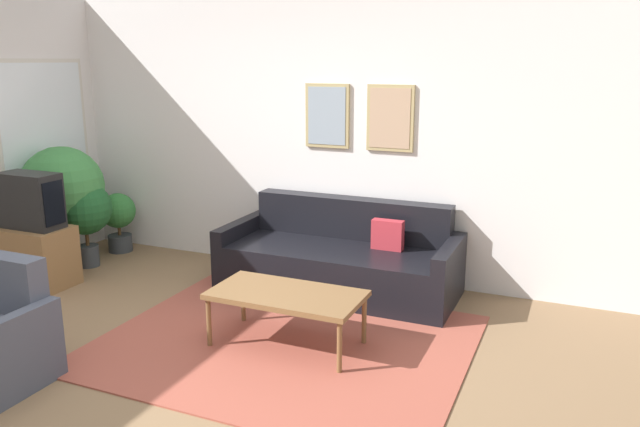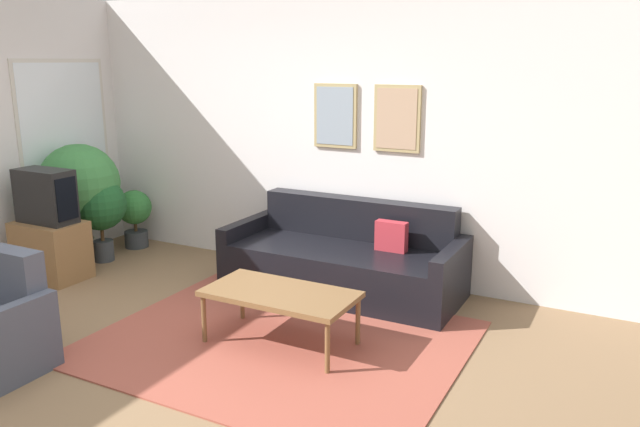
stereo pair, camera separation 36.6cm
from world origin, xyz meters
name	(u,v)px [view 2 (the right image)]	position (x,y,z in m)	size (l,w,h in m)	color
ground_plane	(143,369)	(0.00, 0.00, 0.00)	(16.00, 16.00, 0.00)	#846647
area_rug	(279,341)	(0.61, 0.80, 0.01)	(2.67, 2.19, 0.01)	#9E4C3D
wall_back	(314,135)	(0.01, 2.48, 1.35)	(8.00, 0.09, 2.70)	silver
couch	(345,261)	(0.57, 2.02, 0.28)	(2.14, 0.90, 0.80)	black
coffee_table	(280,296)	(0.64, 0.78, 0.38)	(1.11, 0.57, 0.42)	brown
tv_stand	(51,250)	(-2.08, 1.00, 0.28)	(0.66, 0.44, 0.56)	olive
tv	(46,196)	(-2.08, 1.00, 0.82)	(0.58, 0.28, 0.51)	black
potted_plant_tall	(80,185)	(-2.28, 1.59, 0.80)	(0.82, 0.82, 1.23)	beige
potted_plant_by_window	(135,213)	(-2.11, 2.16, 0.40)	(0.38, 0.38, 0.65)	#383D42
potted_plant_small	(100,207)	(-2.05, 1.62, 0.58)	(0.54, 0.54, 0.88)	#383D42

